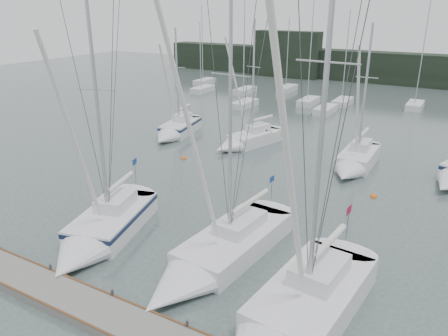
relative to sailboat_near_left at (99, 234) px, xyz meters
The scene contains 15 objects.
ground 6.35m from the sailboat_near_left, ahead, with size 160.00×160.00×0.00m, color #44524F.
dock 7.71m from the sailboat_near_left, 35.16° to the right, with size 24.00×2.00×0.40m, color slate.
far_treeline 62.91m from the sailboat_near_left, 84.26° to the left, with size 90.00×4.00×5.00m, color black.
far_building_left 62.19m from the sailboat_near_left, 102.75° to the left, with size 12.00×3.00×8.00m, color black.
mast_forest 44.64m from the sailboat_near_left, 74.85° to the left, with size 60.39×26.75×14.81m.
sailboat_near_left is the anchor object (origin of this frame).
sailboat_near_center 6.73m from the sailboat_near_left, ahead, with size 3.98×11.05×16.10m.
sailboat_near_right 12.02m from the sailboat_near_left, ahead, with size 4.26×10.42×18.00m.
sailboat_mid_a 21.06m from the sailboat_near_left, 114.31° to the left, with size 3.89×8.04×11.19m.
sailboat_mid_b 19.62m from the sailboat_near_left, 93.19° to the left, with size 4.43×8.06×12.06m.
sailboat_mid_c 20.81m from the sailboat_near_left, 63.37° to the left, with size 2.47×7.80×11.99m.
buoy_a 10.84m from the sailboat_near_left, 62.56° to the left, with size 0.58×0.58×0.58m, color #D85D13.
buoy_b 18.35m from the sailboat_near_left, 49.64° to the left, with size 0.48×0.48×0.48m, color #D85D13.
buoy_c 14.61m from the sailboat_near_left, 106.14° to the left, with size 0.50×0.50×0.50m, color #D85D13.
seagull 11.43m from the sailboat_near_left, 16.97° to the left, with size 0.91×0.44×0.18m.
Camera 1 is at (10.28, -15.54, 12.50)m, focal length 35.00 mm.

